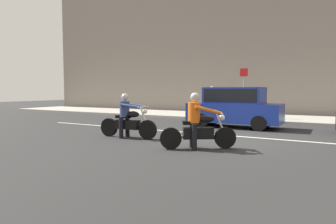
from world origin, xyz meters
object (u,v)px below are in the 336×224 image
at_px(street_sign_post, 244,88).
at_px(pedestrian_bystander, 212,98).
at_px(motorcycle_with_rider_denim_blue, 127,120).
at_px(motorcycle_with_rider_orange_stripe, 198,126).
at_px(parked_hatchback_cobalt_blue, 234,107).

height_order(street_sign_post, pedestrian_bystander, street_sign_post).
relative_size(motorcycle_with_rider_denim_blue, pedestrian_bystander, 1.26).
distance_m(motorcycle_with_rider_orange_stripe, motorcycle_with_rider_denim_blue, 2.98).
xyz_separation_m(motorcycle_with_rider_denim_blue, parked_hatchback_cobalt_blue, (2.38, 4.74, 0.30)).
xyz_separation_m(motorcycle_with_rider_orange_stripe, pedestrian_bystander, (-3.19, 9.49, 0.54)).
bearing_deg(pedestrian_bystander, motorcycle_with_rider_denim_blue, -88.26).
distance_m(parked_hatchback_cobalt_blue, pedestrian_bystander, 4.95).
relative_size(motorcycle_with_rider_orange_stripe, parked_hatchback_cobalt_blue, 0.46).
bearing_deg(parked_hatchback_cobalt_blue, street_sign_post, 98.61).
bearing_deg(motorcycle_with_rider_orange_stripe, parked_hatchback_cobalt_blue, 95.78).
bearing_deg(motorcycle_with_rider_orange_stripe, motorcycle_with_rider_denim_blue, 168.72).
xyz_separation_m(motorcycle_with_rider_denim_blue, pedestrian_bystander, (-0.27, 8.90, 0.55)).
distance_m(motorcycle_with_rider_orange_stripe, street_sign_post, 9.02).
xyz_separation_m(street_sign_post, pedestrian_bystander, (-2.12, 0.61, -0.62)).
height_order(parked_hatchback_cobalt_blue, pedestrian_bystander, pedestrian_bystander).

